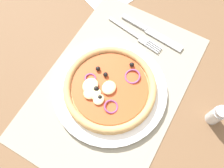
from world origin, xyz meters
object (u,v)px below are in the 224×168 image
Objects in this scene: plate at (110,90)px; pepper_shaker at (217,115)px; fork at (137,36)px; knife at (152,33)px; pizza at (110,88)px.

plate is 4.36× the size of pepper_shaker.
knife is at bearing 52.96° from fork.
pizza is 1.17× the size of knife.
pizza is at bearing -76.39° from pepper_shaker.
pizza is 3.49× the size of pepper_shaker.
knife is 28.44cm from pepper_shaker.
pepper_shaker reaches higher than plate.
pepper_shaker reaches higher than knife.
knife is at bearing -122.69° from pepper_shaker.
plate is 1.25× the size of pizza.
pizza is 21.64cm from knife.
pepper_shaker is at bearing -26.49° from knife.
pepper_shaker is (12.17, 27.11, 2.63)cm from fork.
plate is 18.35cm from fork.
fork is 29.84cm from pepper_shaker.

